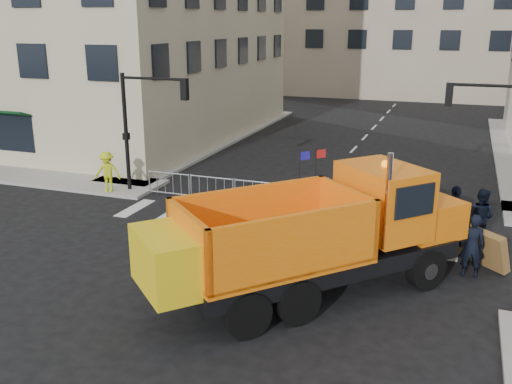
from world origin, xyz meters
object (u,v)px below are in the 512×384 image
(plow_truck, at_px, (314,233))
(cop_a, at_px, (472,246))
(worker, at_px, (107,172))
(cop_b, at_px, (480,217))
(newspaper_box, at_px, (393,198))
(cop_c, at_px, (454,214))

(plow_truck, distance_m, cop_a, 5.19)
(worker, bearing_deg, cop_a, -27.17)
(cop_b, relative_size, newspaper_box, 1.87)
(plow_truck, height_order, newspaper_box, plow_truck)
(cop_c, relative_size, newspaper_box, 1.88)
(worker, bearing_deg, plow_truck, -44.06)
(cop_b, height_order, newspaper_box, cop_b)
(worker, distance_m, newspaper_box, 12.52)
(plow_truck, relative_size, cop_b, 4.88)
(cop_a, height_order, newspaper_box, cop_a)
(cop_a, bearing_deg, cop_c, -82.28)
(cop_c, distance_m, worker, 14.82)
(cop_b, xyz_separation_m, cop_c, (-0.85, 0.03, 0.00))
(cop_a, distance_m, cop_b, 2.88)
(newspaper_box, bearing_deg, worker, -164.99)
(cop_b, relative_size, worker, 1.12)
(plow_truck, bearing_deg, cop_a, -13.31)
(cop_b, distance_m, worker, 15.67)
(worker, bearing_deg, cop_c, -16.72)
(cop_a, bearing_deg, newspaper_box, -63.79)
(cop_b, bearing_deg, plow_truck, 76.90)
(worker, bearing_deg, newspaper_box, -6.74)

